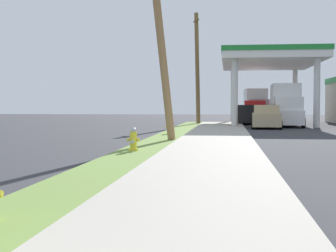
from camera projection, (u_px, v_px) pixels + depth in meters
name	position (u px, v px, depth m)	size (l,w,h in m)	color
fire_hydrant_second	(133.00, 140.00, 15.70)	(0.42, 0.38, 0.74)	yellow
fire_hydrant_third	(170.00, 127.00, 25.03)	(0.42, 0.37, 0.74)	yellow
utility_pole_midground	(160.00, 31.00, 20.20)	(1.66, 1.45, 8.77)	#937047
utility_pole_background	(197.00, 67.00, 39.64)	(0.72, 1.63, 8.85)	brown
car_tan_by_near_pump	(266.00, 118.00, 33.29)	(2.11, 4.58, 1.57)	tan
car_black_by_far_pump	(246.00, 115.00, 40.36)	(1.98, 4.52, 1.57)	black
truck_silver_at_forecourt	(256.00, 106.00, 47.63)	(2.37, 6.48, 3.11)	#BCBCC1
truck_white_on_apron	(286.00, 106.00, 36.26)	(2.30, 6.46, 3.11)	white
truck_red_at_far_bay	(255.00, 112.00, 43.90)	(2.27, 5.46, 1.97)	red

